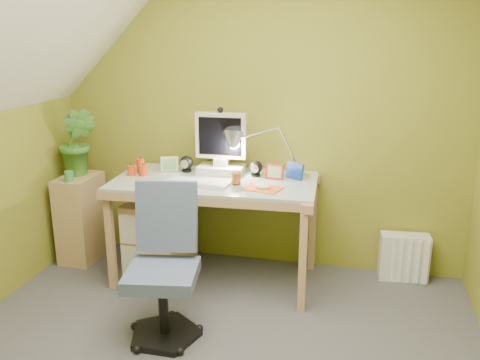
% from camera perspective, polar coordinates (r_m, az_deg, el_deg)
% --- Properties ---
extents(wall_back, '(3.20, 0.01, 2.40)m').
position_cam_1_polar(wall_back, '(3.93, 2.06, 7.31)').
color(wall_back, olive).
rests_on(wall_back, floor).
extents(desk, '(1.50, 0.80, 0.78)m').
position_cam_1_polar(desk, '(3.81, -2.77, -5.62)').
color(desk, tan).
rests_on(desk, floor).
extents(monitor, '(0.37, 0.22, 0.49)m').
position_cam_1_polar(monitor, '(3.79, -2.14, 4.37)').
color(monitor, beige).
rests_on(monitor, desk).
extents(speaker_left, '(0.12, 0.12, 0.13)m').
position_cam_1_polar(speaker_left, '(3.89, -6.02, 1.83)').
color(speaker_left, black).
rests_on(speaker_left, desk).
extents(speaker_right, '(0.12, 0.12, 0.12)m').
position_cam_1_polar(speaker_right, '(3.75, 1.78, 1.31)').
color(speaker_right, black).
rests_on(speaker_right, desk).
extents(keyboard, '(0.46, 0.21, 0.02)m').
position_cam_1_polar(keyboard, '(3.57, -4.71, -0.31)').
color(keyboard, silver).
rests_on(keyboard, desk).
extents(mousepad, '(0.29, 0.24, 0.01)m').
position_cam_1_polar(mousepad, '(3.47, 2.54, -0.95)').
color(mousepad, orange).
rests_on(mousepad, desk).
extents(mouse, '(0.12, 0.08, 0.04)m').
position_cam_1_polar(mouse, '(3.46, 2.55, -0.70)').
color(mouse, white).
rests_on(mouse, mousepad).
extents(amber_tumbler, '(0.07, 0.07, 0.08)m').
position_cam_1_polar(amber_tumbler, '(3.55, -0.43, 0.15)').
color(amber_tumbler, brown).
rests_on(amber_tumbler, desk).
extents(candle_cluster, '(0.15, 0.13, 0.11)m').
position_cam_1_polar(candle_cluster, '(3.88, -11.35, 1.44)').
color(candle_cluster, '#C73C11').
rests_on(candle_cluster, desk).
extents(photo_frame_red, '(0.13, 0.04, 0.11)m').
position_cam_1_polar(photo_frame_red, '(3.69, 3.94, 0.95)').
color(photo_frame_red, red).
rests_on(photo_frame_red, desk).
extents(photo_frame_blue, '(0.13, 0.09, 0.12)m').
position_cam_1_polar(photo_frame_blue, '(3.71, 6.18, 1.05)').
color(photo_frame_blue, '#16389C').
rests_on(photo_frame_blue, desk).
extents(photo_frame_green, '(0.13, 0.06, 0.11)m').
position_cam_1_polar(photo_frame_green, '(3.92, -7.91, 1.79)').
color(photo_frame_green, '#B4C184').
rests_on(photo_frame_green, desk).
extents(desk_lamp, '(0.56, 0.30, 0.57)m').
position_cam_1_polar(desk_lamp, '(3.69, 4.62, 4.58)').
color(desk_lamp, silver).
rests_on(desk_lamp, desk).
extents(side_ledge, '(0.26, 0.40, 0.71)m').
position_cam_1_polar(side_ledge, '(4.35, -17.38, -4.08)').
color(side_ledge, tan).
rests_on(side_ledge, floor).
extents(potted_plant, '(0.32, 0.27, 0.54)m').
position_cam_1_polar(potted_plant, '(4.23, -17.76, 4.12)').
color(potted_plant, '#3C7828').
rests_on(potted_plant, side_ledge).
extents(green_cup, '(0.07, 0.07, 0.08)m').
position_cam_1_polar(green_cup, '(4.10, -18.66, 0.38)').
color(green_cup, '#3C9042').
rests_on(green_cup, side_ledge).
extents(task_chair, '(0.54, 0.54, 0.85)m').
position_cam_1_polar(task_chair, '(3.11, -8.77, -10.44)').
color(task_chair, '#43516E').
rests_on(task_chair, floor).
extents(radiator, '(0.37, 0.17, 0.36)m').
position_cam_1_polar(radiator, '(4.07, 17.92, -8.23)').
color(radiator, silver).
rests_on(radiator, floor).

